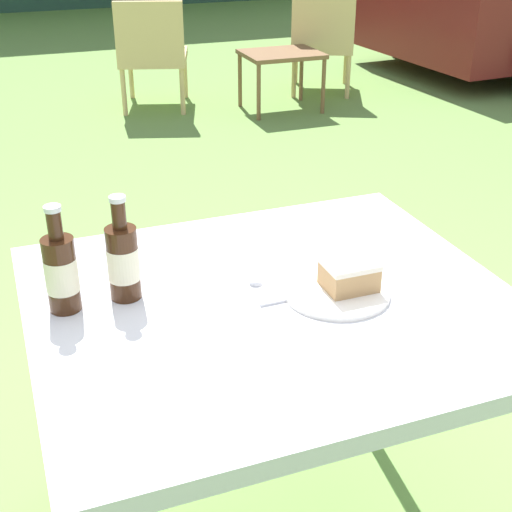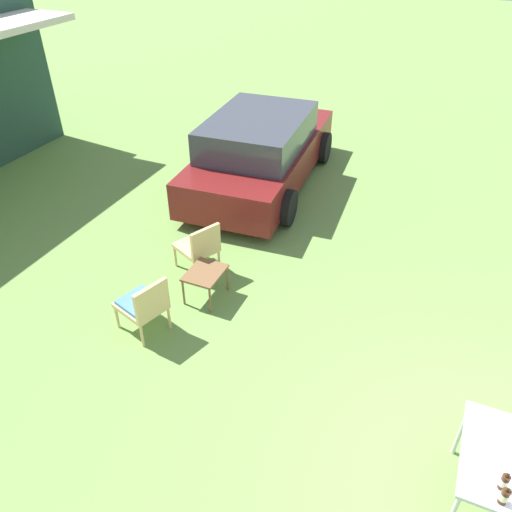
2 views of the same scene
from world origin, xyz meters
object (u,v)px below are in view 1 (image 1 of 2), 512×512
object	(u,v)px
garden_side_table	(281,59)
cola_bottle_far	(61,272)
patio_table	(273,324)
wicker_chair_plain	(322,38)
cake_on_plate	(343,283)
wicker_chair_cushioned	(153,50)
cola_bottle_near	(123,260)

from	to	relation	value
garden_side_table	cola_bottle_far	distance (m)	4.16
patio_table	cola_bottle_far	bearing A→B (deg)	164.76
wicker_chair_plain	cake_on_plate	xyz separation A→B (m)	(-1.92, -4.13, 0.32)
garden_side_table	wicker_chair_cushioned	bearing A→B (deg)	156.75
cake_on_plate	cola_bottle_far	bearing A→B (deg)	165.85
wicker_chair_plain	cake_on_plate	world-z (taller)	same
garden_side_table	cola_bottle_near	world-z (taller)	cola_bottle_near
wicker_chair_plain	patio_table	distance (m)	4.60
wicker_chair_plain	patio_table	size ratio (longest dim) A/B	0.82
wicker_chair_cushioned	wicker_chair_plain	bearing A→B (deg)	-163.10
garden_side_table	cola_bottle_far	size ratio (longest dim) A/B	2.51
wicker_chair_cushioned	garden_side_table	world-z (taller)	wicker_chair_cushioned
patio_table	cola_bottle_far	size ratio (longest dim) A/B	4.39
wicker_chair_plain	cola_bottle_far	size ratio (longest dim) A/B	3.61
wicker_chair_cushioned	cake_on_plate	size ratio (longest dim) A/B	3.61
cake_on_plate	cola_bottle_far	xyz separation A→B (m)	(-0.55, 0.14, 0.06)
wicker_chair_plain	cola_bottle_far	bearing A→B (deg)	83.33
wicker_chair_plain	cola_bottle_near	world-z (taller)	cola_bottle_near
patio_table	wicker_chair_cushioned	bearing A→B (deg)	80.37
wicker_chair_cushioned	patio_table	size ratio (longest dim) A/B	0.82
garden_side_table	cake_on_plate	distance (m)	4.05
wicker_chair_cushioned	patio_table	bearing A→B (deg)	98.06
cake_on_plate	wicker_chair_plain	bearing A→B (deg)	65.02
cake_on_plate	cola_bottle_far	distance (m)	0.57
cake_on_plate	cola_bottle_near	size ratio (longest dim) A/B	1.00
wicker_chair_plain	cake_on_plate	bearing A→B (deg)	90.09
wicker_chair_cushioned	garden_side_table	xyz separation A→B (m)	(0.87, -0.37, -0.05)
cola_bottle_near	cola_bottle_far	size ratio (longest dim) A/B	1.00
wicker_chair_plain	patio_table	xyz separation A→B (m)	(-2.07, -4.10, 0.23)
patio_table	cake_on_plate	size ratio (longest dim) A/B	4.40
cola_bottle_far	cake_on_plate	bearing A→B (deg)	-14.15
patio_table	cola_bottle_near	world-z (taller)	cola_bottle_near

